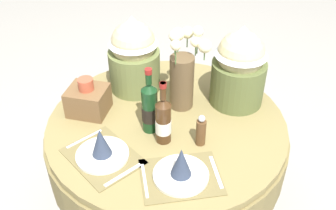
% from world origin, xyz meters
% --- Properties ---
extents(dining_table, '(1.23, 1.23, 0.73)m').
position_xyz_m(dining_table, '(0.00, 0.00, 0.58)').
color(dining_table, olive).
rests_on(dining_table, ground).
extents(place_setting_left, '(0.43, 0.41, 0.16)m').
position_xyz_m(place_setting_left, '(-0.22, -0.32, 0.78)').
color(place_setting_left, brown).
rests_on(place_setting_left, dining_table).
extents(place_setting_right, '(0.41, 0.37, 0.16)m').
position_xyz_m(place_setting_right, '(0.15, -0.35, 0.78)').
color(place_setting_right, brown).
rests_on(place_setting_right, dining_table).
extents(flower_vase, '(0.22, 0.23, 0.44)m').
position_xyz_m(flower_vase, '(0.05, 0.16, 0.94)').
color(flower_vase, brown).
rests_on(flower_vase, dining_table).
extents(wine_bottle_left, '(0.07, 0.07, 0.33)m').
position_xyz_m(wine_bottle_left, '(0.02, -0.14, 0.86)').
color(wine_bottle_left, '#422814').
rests_on(wine_bottle_left, dining_table).
extents(wine_bottle_right, '(0.08, 0.08, 0.35)m').
position_xyz_m(wine_bottle_right, '(-0.06, -0.08, 0.87)').
color(wine_bottle_right, '#143819').
rests_on(wine_bottle_right, dining_table).
extents(pepper_mill, '(0.05, 0.05, 0.17)m').
position_xyz_m(pepper_mill, '(0.19, -0.12, 0.81)').
color(pepper_mill, brown).
rests_on(pepper_mill, dining_table).
extents(gift_tub_back_left, '(0.28, 0.28, 0.43)m').
position_xyz_m(gift_tub_back_left, '(-0.24, 0.26, 0.96)').
color(gift_tub_back_left, olive).
rests_on(gift_tub_back_left, dining_table).
extents(gift_tub_back_right, '(0.28, 0.28, 0.44)m').
position_xyz_m(gift_tub_back_right, '(0.32, 0.26, 0.97)').
color(gift_tub_back_right, '#566033').
rests_on(gift_tub_back_right, dining_table).
extents(woven_basket_side_left, '(0.19, 0.17, 0.20)m').
position_xyz_m(woven_basket_side_left, '(-0.41, -0.02, 0.81)').
color(woven_basket_side_left, brown).
rests_on(woven_basket_side_left, dining_table).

